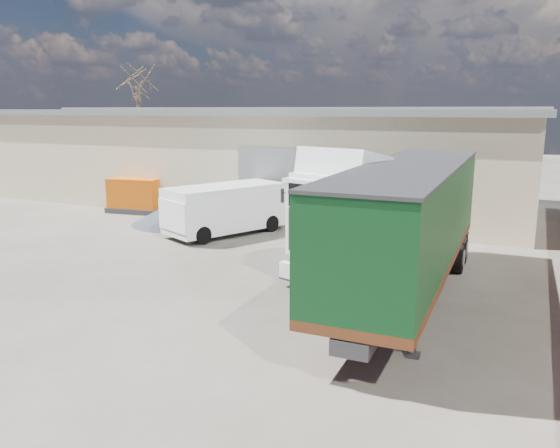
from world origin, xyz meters
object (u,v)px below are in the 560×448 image
at_px(box_trailer, 410,218).
at_px(panel_van, 221,210).
at_px(orange_skip, 137,197).
at_px(tractor_unit, 353,224).
at_px(bare_tree, 137,72).

height_order(box_trailer, panel_van, box_trailer).
bearing_deg(orange_skip, panel_van, -30.21).
xyz_separation_m(panel_van, orange_skip, (-6.76, 2.71, -0.31)).
bearing_deg(tractor_unit, bare_tree, 158.73).
bearing_deg(orange_skip, tractor_unit, -32.96).
xyz_separation_m(box_trailer, panel_van, (-9.04, 4.73, -1.25)).
bearing_deg(tractor_unit, orange_skip, 171.34).
bearing_deg(bare_tree, orange_skip, -52.08).
bearing_deg(bare_tree, panel_van, -41.28).
relative_size(panel_van, orange_skip, 1.80).
distance_m(box_trailer, panel_van, 10.27).
height_order(tractor_unit, box_trailer, tractor_unit).
xyz_separation_m(box_trailer, orange_skip, (-15.80, 7.44, -1.56)).
relative_size(bare_tree, tractor_unit, 1.45).
distance_m(bare_tree, tractor_unit, 28.00).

